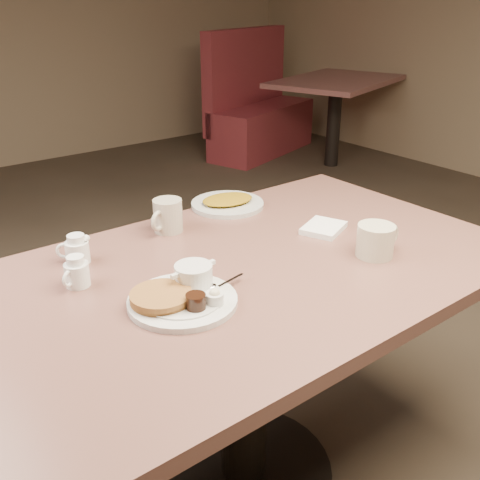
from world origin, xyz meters
TOP-DOWN VIEW (x-y plane):
  - room at (0.00, 0.00)m, footprint 7.04×8.04m
  - diner_table at (0.00, 0.00)m, footprint 1.50×0.90m
  - main_plate at (-0.23, -0.05)m, footprint 0.32×0.27m
  - coffee_mug_near at (0.33, -0.17)m, footprint 0.15×0.10m
  - napkin at (0.34, 0.04)m, footprint 0.16×0.15m
  - coffee_mug_far at (-0.04, 0.33)m, footprint 0.13×0.12m
  - creamer_left at (-0.39, 0.17)m, footprint 0.08×0.07m
  - creamer_right at (-0.34, 0.30)m, footprint 0.08×0.07m
  - hash_plate at (0.23, 0.39)m, footprint 0.28×0.28m
  - booth_back_right at (2.56, 2.93)m, footprint 1.53×1.67m

SIDE VIEW (x-z plane):
  - booth_back_right at x=2.56m, z-range -0.15..0.97m
  - diner_table at x=0.00m, z-range 0.21..0.96m
  - napkin at x=0.34m, z-range 0.75..0.77m
  - hash_plate at x=0.23m, z-range 0.75..0.78m
  - main_plate at x=-0.23m, z-range 0.74..0.81m
  - creamer_right at x=-0.34m, z-range 0.75..0.83m
  - creamer_left at x=-0.39m, z-range 0.75..0.83m
  - coffee_mug_near at x=0.33m, z-range 0.75..0.84m
  - coffee_mug_far at x=-0.04m, z-range 0.75..0.85m
  - room at x=0.00m, z-range -0.02..2.82m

